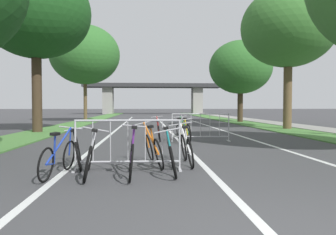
% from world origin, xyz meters
% --- Properties ---
extents(grass_verge_left, '(2.16, 63.34, 0.05)m').
position_xyz_m(grass_verge_left, '(-6.37, 25.91, 0.03)').
color(grass_verge_left, '#477A38').
rests_on(grass_verge_left, ground).
extents(grass_verge_right, '(2.16, 63.34, 0.05)m').
position_xyz_m(grass_verge_right, '(6.37, 25.91, 0.03)').
color(grass_verge_right, '#477A38').
rests_on(grass_verge_right, ground).
extents(sidewalk_path_right, '(1.99, 63.34, 0.08)m').
position_xyz_m(sidewalk_path_right, '(8.45, 25.91, 0.04)').
color(sidewalk_path_right, gray).
rests_on(sidewalk_path_right, ground).
extents(lane_stripe_center, '(0.14, 36.64, 0.01)m').
position_xyz_m(lane_stripe_center, '(0.00, 18.32, 0.00)').
color(lane_stripe_center, silver).
rests_on(lane_stripe_center, ground).
extents(lane_stripe_right_lane, '(0.14, 36.64, 0.01)m').
position_xyz_m(lane_stripe_right_lane, '(2.91, 18.32, 0.00)').
color(lane_stripe_right_lane, silver).
rests_on(lane_stripe_right_lane, ground).
extents(lane_stripe_left_lane, '(0.14, 36.64, 0.01)m').
position_xyz_m(lane_stripe_left_lane, '(-2.91, 18.32, 0.00)').
color(lane_stripe_left_lane, silver).
rests_on(lane_stripe_left_lane, ground).
extents(overpass_bridge, '(23.44, 4.14, 5.16)m').
position_xyz_m(overpass_bridge, '(0.00, 52.34, 3.88)').
color(overpass_bridge, '#2D2D30').
rests_on(overpass_bridge, ground).
extents(tree_left_oak_near, '(5.33, 5.33, 8.21)m').
position_xyz_m(tree_left_oak_near, '(-6.65, 13.61, 5.92)').
color(tree_left_oak_near, '#3D2D1E').
rests_on(tree_left_oak_near, ground).
extents(tree_left_maple_mid, '(5.94, 5.94, 8.25)m').
position_xyz_m(tree_left_maple_mid, '(-6.45, 25.27, 5.72)').
color(tree_left_maple_mid, brown).
rests_on(tree_left_maple_mid, ground).
extents(tree_right_cypress_far, '(5.28, 5.28, 8.01)m').
position_xyz_m(tree_right_cypress_far, '(6.75, 14.92, 5.74)').
color(tree_right_cypress_far, brown).
rests_on(tree_right_cypress_far, ground).
extents(tree_right_pine_far, '(5.09, 5.09, 6.66)m').
position_xyz_m(tree_right_pine_far, '(6.44, 22.95, 4.48)').
color(tree_right_pine_far, '#3D2D1E').
rests_on(tree_right_pine_far, ground).
extents(crowd_barrier_nearest, '(2.20, 0.48, 1.05)m').
position_xyz_m(crowd_barrier_nearest, '(-1.65, 3.91, 0.52)').
color(crowd_barrier_nearest, '#ADADB2').
rests_on(crowd_barrier_nearest, ground).
extents(crowd_barrier_second, '(2.21, 0.56, 1.05)m').
position_xyz_m(crowd_barrier_second, '(0.78, 9.19, 0.52)').
color(crowd_barrier_second, '#ADADB2').
rests_on(crowd_barrier_second, ground).
extents(bicycle_silver_0, '(0.52, 1.74, 0.92)m').
position_xyz_m(bicycle_silver_0, '(-2.33, 3.40, 0.36)').
color(bicycle_silver_0, black).
rests_on(bicycle_silver_0, ground).
extents(bicycle_black_1, '(0.64, 1.66, 0.85)m').
position_xyz_m(bicycle_black_1, '(-2.75, 4.35, 0.34)').
color(bicycle_black_1, black).
rests_on(bicycle_black_1, ground).
extents(bicycle_red_2, '(0.47, 1.61, 0.94)m').
position_xyz_m(bicycle_red_2, '(-0.78, 9.55, 0.36)').
color(bicycle_red_2, black).
rests_on(bicycle_red_2, ground).
extents(bicycle_blue_3, '(0.54, 1.69, 0.92)m').
position_xyz_m(bicycle_blue_3, '(-2.93, 3.48, 0.36)').
color(bicycle_blue_3, black).
rests_on(bicycle_blue_3, ground).
extents(bicycle_white_4, '(0.56, 1.66, 0.95)m').
position_xyz_m(bicycle_white_4, '(-0.36, 4.48, 0.37)').
color(bicycle_white_4, black).
rests_on(bicycle_white_4, ground).
extents(bicycle_teal_5, '(0.47, 1.57, 0.94)m').
position_xyz_m(bicycle_teal_5, '(-0.78, 3.54, 0.35)').
color(bicycle_teal_5, black).
rests_on(bicycle_teal_5, ground).
extents(bicycle_purple_6, '(0.49, 1.69, 0.97)m').
position_xyz_m(bicycle_purple_6, '(-1.55, 3.34, 0.38)').
color(bicycle_purple_6, black).
rests_on(bicycle_purple_6, ground).
extents(bicycle_orange_7, '(0.67, 1.75, 0.99)m').
position_xyz_m(bicycle_orange_7, '(-1.12, 4.39, 0.38)').
color(bicycle_orange_7, black).
rests_on(bicycle_orange_7, ground).
extents(bicycle_yellow_8, '(0.50, 1.73, 0.91)m').
position_xyz_m(bicycle_yellow_8, '(0.06, 8.68, 0.37)').
color(bicycle_yellow_8, black).
rests_on(bicycle_yellow_8, ground).
extents(bicycle_green_9, '(0.58, 1.69, 0.94)m').
position_xyz_m(bicycle_green_9, '(0.22, 9.56, 0.37)').
color(bicycle_green_9, black).
rests_on(bicycle_green_9, ground).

